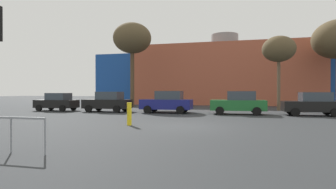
# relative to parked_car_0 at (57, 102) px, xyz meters

# --- Properties ---
(ground_plane) EXTENTS (200.00, 200.00, 0.00)m
(ground_plane) POSITION_rel_parked_car_0_xyz_m (13.63, -8.24, -0.83)
(ground_plane) COLOR #2D3033
(building_backdrop) EXTENTS (37.38, 11.22, 10.40)m
(building_backdrop) POSITION_rel_parked_car_0_xyz_m (14.72, 19.28, 3.28)
(building_backdrop) COLOR #B2563D
(building_backdrop) RESTS_ON ground_plane
(parked_car_0) EXTENTS (3.83, 1.88, 1.66)m
(parked_car_0) POSITION_rel_parked_car_0_xyz_m (0.00, 0.00, 0.00)
(parked_car_0) COLOR black
(parked_car_0) RESTS_ON ground_plane
(parked_car_1) EXTENTS (4.10, 2.01, 1.78)m
(parked_car_1) POSITION_rel_parked_car_0_xyz_m (5.17, -0.00, 0.06)
(parked_car_1) COLOR black
(parked_car_1) RESTS_ON ground_plane
(parked_car_2) EXTENTS (4.23, 2.07, 1.83)m
(parked_car_2) POSITION_rel_parked_car_0_xyz_m (10.58, -0.00, 0.09)
(parked_car_2) COLOR navy
(parked_car_2) RESTS_ON ground_plane
(parked_car_3) EXTENTS (4.18, 2.05, 1.81)m
(parked_car_3) POSITION_rel_parked_car_0_xyz_m (16.36, -0.00, 0.08)
(parked_car_3) COLOR #1E662D
(parked_car_3) RESTS_ON ground_plane
(parked_car_4) EXTENTS (3.99, 1.96, 1.73)m
(parked_car_4) POSITION_rel_parked_car_0_xyz_m (21.62, -0.00, 0.03)
(parked_car_4) COLOR black
(parked_car_4) RESTS_ON ground_plane
(bare_tree_0) EXTENTS (3.07, 3.07, 7.07)m
(bare_tree_0) POSITION_rel_parked_car_0_xyz_m (20.15, 5.43, 4.95)
(bare_tree_0) COLOR brown
(bare_tree_0) RESTS_ON ground_plane
(bare_tree_1) EXTENTS (4.52, 4.52, 9.98)m
(bare_tree_1) POSITION_rel_parked_car_0_xyz_m (4.30, 8.05, 7.25)
(bare_tree_1) COLOR brown
(bare_tree_1) RESTS_ON ground_plane
(bollard_yellow_0) EXTENTS (0.24, 0.24, 1.19)m
(bollard_yellow_0) POSITION_rel_parked_car_0_xyz_m (10.66, -8.53, -0.23)
(bollard_yellow_0) COLOR yellow
(bollard_yellow_0) RESTS_ON ground_plane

